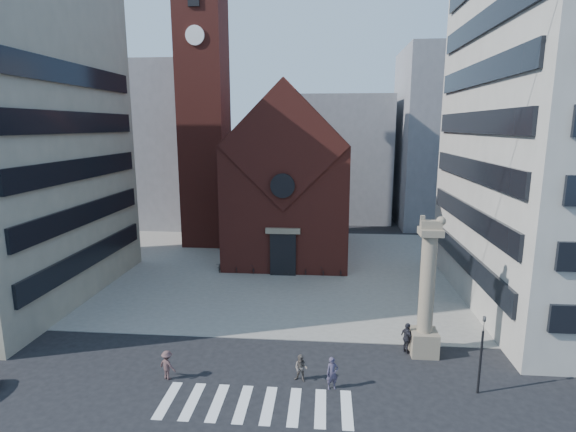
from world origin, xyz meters
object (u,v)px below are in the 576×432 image
Objects in this scene: pedestrian_0 at (332,373)px; pedestrian_2 at (407,338)px; traffic_light at (481,353)px; pedestrian_1 at (301,368)px; scooter_0 at (220,267)px; lion_column at (426,301)px.

pedestrian_0 is 6.27m from pedestrian_2.
pedestrian_0 is at bearing -178.17° from traffic_light.
pedestrian_2 is at bearing 44.92° from pedestrian_1.
pedestrian_1 is 7.29m from pedestrian_2.
scooter_0 is (-8.84, 18.08, -0.29)m from pedestrian_1.
lion_column reaches higher than scooter_0.
traffic_light is 5.17m from pedestrian_2.
lion_column is 4.88× the size of pedestrian_0.
scooter_0 is at bearing 130.94° from pedestrian_1.
pedestrian_2 reaches higher than scooter_0.
pedestrian_2 is (-3.00, 4.00, -1.31)m from traffic_light.
pedestrian_0 is (-7.62, -0.24, -1.40)m from traffic_light.
traffic_light is at bearing -56.26° from scooter_0.
pedestrian_0 is at bearing -142.98° from lion_column.
lion_column reaches higher than pedestrian_1.
pedestrian_1 is at bearing -74.75° from scooter_0.
pedestrian_2 is (6.31, 3.65, 0.21)m from pedestrian_1.
pedestrian_2 is at bearing 25.78° from pedestrian_0.
lion_column is at bearing -114.16° from pedestrian_2.
lion_column reaches higher than pedestrian_2.
pedestrian_0 is at bearing 108.42° from pedestrian_2.
scooter_0 is at bearing 102.63° from pedestrian_0.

